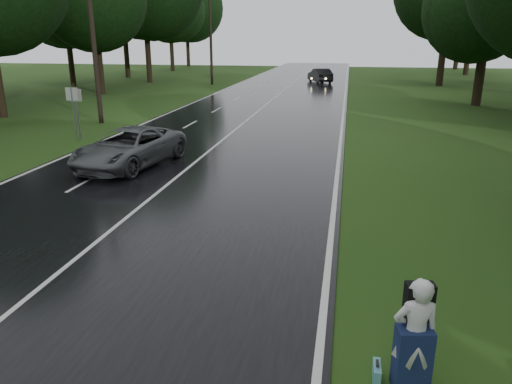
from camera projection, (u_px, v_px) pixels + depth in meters
The scene contains 16 objects.
ground at pixel (15, 310), 9.24m from camera, with size 160.00×160.00×0.00m, color #264514.
road at pixel (240, 126), 27.95m from camera, with size 12.00×140.00×0.04m, color black.
lane_center at pixel (240, 126), 27.94m from camera, with size 0.12×140.00×0.01m, color silver.
grey_car at pixel (129, 147), 19.17m from camera, with size 2.47×5.37×1.49m, color #575A5D.
far_car at pixel (320, 75), 54.15m from camera, with size 1.63×4.66×1.54m, color black.
hitchhiker at pixel (415, 338), 6.96m from camera, with size 0.73×0.68×1.81m.
suitcase at pixel (377, 373), 7.32m from camera, with size 0.11×0.39×0.28m, color #559EA7.
utility_pole_mid at pixel (102, 123), 29.20m from camera, with size 1.80×0.28×9.37m, color black, non-canonical shape.
utility_pole_far at pixel (212, 84), 52.44m from camera, with size 1.80×0.28×10.91m, color black, non-canonical shape.
road_sign_a at pixel (77, 141), 24.27m from camera, with size 0.63×0.10×2.62m, color white, non-canonical shape.
road_sign_b at pixel (81, 139), 24.59m from camera, with size 0.60×0.10×2.51m, color white, non-canonical shape.
tree_left_d at pixel (4, 117), 31.23m from camera, with size 9.50×9.50×14.84m, color black, non-canonical shape.
tree_left_e at pixel (103, 94), 43.85m from camera, with size 9.04×9.04×14.12m, color black, non-canonical shape.
tree_left_f at pixel (150, 82), 54.79m from camera, with size 11.21×11.21×17.51m, color black, non-canonical shape.
tree_right_e at pixel (476, 105), 36.56m from camera, with size 7.60×7.60×11.88m, color black, non-canonical shape.
tree_right_f at pixel (439, 86), 51.14m from camera, with size 10.96×10.96×17.12m, color black, non-canonical shape.
Camera 1 is at (6.02, -7.12, 4.99)m, focal length 33.99 mm.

